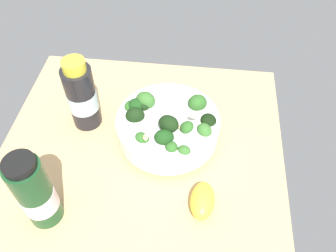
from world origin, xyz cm
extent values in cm
cube|color=tan|center=(0.00, 0.00, -2.02)|extent=(60.93, 60.93, 4.04)
cylinder|color=white|center=(5.69, -5.40, 0.78)|extent=(12.06, 12.06, 1.56)
cylinder|color=white|center=(5.69, -5.40, 3.91)|extent=(21.92, 21.92, 4.69)
cylinder|color=silver|center=(5.69, -5.40, 5.85)|extent=(18.93, 18.93, 0.80)
cylinder|color=#4A8F3C|center=(0.10, -5.31, 5.50)|extent=(1.73, 2.03, 1.92)
ellipsoid|color=#194216|center=(0.10, -5.31, 7.33)|extent=(4.94, 5.46, 4.89)
cylinder|color=#589D47|center=(8.35, 1.83, 5.12)|extent=(1.70, 1.58, 1.47)
ellipsoid|color=#194216|center=(8.35, 1.83, 6.72)|extent=(4.64, 4.68, 3.10)
cylinder|color=#589D47|center=(-1.51, -6.92, 4.75)|extent=(1.40, 1.41, 1.63)
ellipsoid|color=#2D6023|center=(-1.51, -6.92, 6.22)|extent=(3.67, 3.71, 2.46)
cylinder|color=#3C7A32|center=(2.67, -5.88, 6.65)|extent=(2.19, 1.99, 1.60)
ellipsoid|color=black|center=(2.67, -5.88, 8.34)|extent=(5.22, 5.88, 4.42)
cylinder|color=#589D47|center=(6.26, -13.83, 4.55)|extent=(1.69, 1.63, 1.55)
ellipsoid|color=black|center=(6.26, -13.83, 6.16)|extent=(4.88, 5.11, 3.31)
cylinder|color=#3C7A32|center=(8.36, 2.86, 4.58)|extent=(1.48, 1.42, 1.34)
ellipsoid|color=#2D6023|center=(8.36, 2.86, 6.06)|extent=(4.73, 4.98, 3.68)
cylinder|color=#2F662B|center=(5.51, 1.53, 4.86)|extent=(1.51, 1.56, 1.58)
ellipsoid|color=black|center=(5.51, 1.53, 6.68)|extent=(4.68, 5.32, 5.42)
cylinder|color=#4A8F3C|center=(3.40, -13.11, 4.70)|extent=(1.52, 1.20, 1.82)
ellipsoid|color=#386B2B|center=(3.40, -13.11, 6.41)|extent=(4.67, 4.72, 3.22)
cylinder|color=#3C7A32|center=(-0.09, -0.89, 4.71)|extent=(1.31, 1.19, 1.50)
ellipsoid|color=#2D6023|center=(-0.09, -0.89, 6.21)|extent=(4.00, 4.22, 3.15)
cylinder|color=#2F662B|center=(8.59, -0.03, 5.28)|extent=(1.09, 1.22, 1.34)
ellipsoid|color=black|center=(8.59, -0.03, 6.66)|extent=(3.56, 3.31, 2.93)
cylinder|color=#2F662B|center=(9.86, -0.43, 5.11)|extent=(2.29, 2.21, 1.80)
ellipsoid|color=#386B2B|center=(9.86, -0.43, 6.97)|extent=(5.49, 6.20, 4.70)
cylinder|color=#3C7A32|center=(3.32, -9.50, 5.64)|extent=(1.32, 1.27, 1.25)
ellipsoid|color=#2D6023|center=(3.32, -9.50, 7.02)|extent=(4.06, 4.38, 3.08)
cylinder|color=#2F662B|center=(-1.91, -9.40, 4.44)|extent=(1.54, 1.61, 1.76)
ellipsoid|color=#386B2B|center=(-1.91, -9.40, 5.98)|extent=(3.48, 3.91, 3.11)
cylinder|color=#4A8F3C|center=(10.56, -11.24, 5.16)|extent=(1.63, 1.65, 1.10)
ellipsoid|color=#2D6023|center=(10.56, -11.24, 6.81)|extent=(6.74, 5.82, 5.67)
ellipsoid|color=#DBBC84|center=(-1.06, -1.78, 8.08)|extent=(2.05, 1.57, 0.86)
ellipsoid|color=#DBBC84|center=(4.89, -10.71, 8.61)|extent=(1.03, 1.84, 0.67)
ellipsoid|color=#DBBC84|center=(3.34, -8.35, 6.79)|extent=(1.66, 2.07, 0.58)
ellipsoid|color=yellow|center=(-10.04, -13.75, 1.94)|extent=(8.12, 5.05, 3.88)
cylinder|color=#194723|center=(-15.16, 15.05, 7.98)|extent=(6.13, 6.13, 15.96)
cylinder|color=black|center=(-15.16, 15.05, 16.64)|extent=(5.19, 5.19, 1.35)
cylinder|color=silver|center=(-15.16, 15.05, 6.00)|extent=(6.25, 6.25, 4.50)
cylinder|color=black|center=(8.50, 13.55, 7.63)|extent=(6.39, 6.39, 15.26)
cylinder|color=gold|center=(8.50, 13.55, 16.41)|extent=(4.75, 4.75, 2.30)
cylinder|color=silver|center=(8.50, 13.55, 7.00)|extent=(6.51, 6.51, 4.52)
camera|label=1|loc=(-41.94, -10.95, 60.97)|focal=37.25mm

